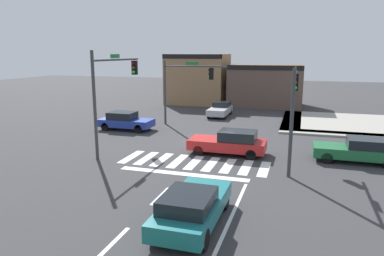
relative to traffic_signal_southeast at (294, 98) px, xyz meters
The scene contains 14 objects.
ground_plane 7.30m from the traffic_signal_southeast, 145.10° to the left, with size 120.00×120.00×0.00m, color #353538.
crosswalk_near 6.42m from the traffic_signal_southeast, behind, with size 8.27×2.67×0.01m.
lane_markings 10.68m from the traffic_signal_southeast, 114.11° to the right, with size 6.80×24.25×0.01m.
bike_detector_marking 6.79m from the traffic_signal_southeast, 123.96° to the right, with size 0.90×0.90×0.01m.
curb_corner_northeast 13.92m from the traffic_signal_southeast, 75.61° to the left, with size 10.00×10.60×0.15m.
storefront_row 23.73m from the traffic_signal_southeast, 108.97° to the left, with size 15.61×5.82×5.87m.
traffic_signal_southeast is the anchor object (origin of this frame).
traffic_signal_northwest 12.64m from the traffic_signal_southeast, 134.40° to the left, with size 5.42×0.32×5.40m.
traffic_signal_southwest 10.68m from the traffic_signal_southeast, behind, with size 0.32×5.73×6.17m.
car_red 4.89m from the traffic_signal_southeast, 158.34° to the left, with size 4.60×1.89×1.46m.
car_green 5.11m from the traffic_signal_southeast, 28.06° to the left, with size 4.58×1.85×1.38m.
car_silver 16.30m from the traffic_signal_southeast, 116.34° to the left, with size 1.71×4.23×1.33m.
car_blue 14.53m from the traffic_signal_southeast, 155.53° to the left, with size 4.23×1.87×1.42m.
car_teal 9.15m from the traffic_signal_southeast, 110.70° to the right, with size 1.86×4.65×1.39m.
Camera 1 is at (5.57, -22.93, 6.03)m, focal length 33.57 mm.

